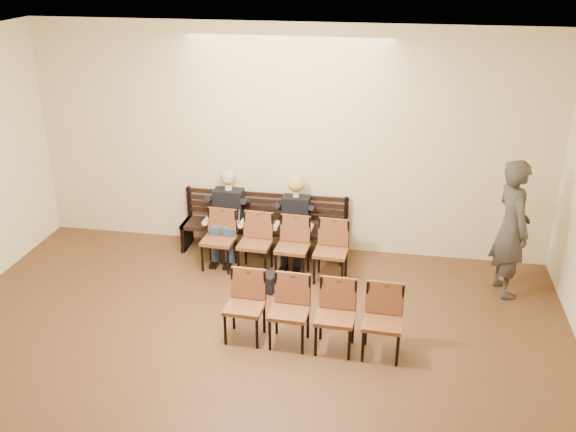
% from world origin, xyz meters
% --- Properties ---
extents(room_walls, '(8.02, 10.01, 3.51)m').
position_xyz_m(room_walls, '(0.00, 0.79, 2.54)').
color(room_walls, beige).
rests_on(room_walls, ground).
extents(bench, '(2.60, 0.90, 0.45)m').
position_xyz_m(bench, '(-0.32, 4.65, 0.23)').
color(bench, black).
rests_on(bench, ground).
extents(seated_man, '(0.56, 0.77, 1.34)m').
position_xyz_m(seated_man, '(-0.86, 4.53, 0.67)').
color(seated_man, black).
rests_on(seated_man, ground).
extents(seated_woman, '(0.52, 0.72, 1.20)m').
position_xyz_m(seated_woman, '(0.20, 4.53, 0.60)').
color(seated_woman, black).
rests_on(seated_woman, ground).
extents(laptop, '(0.41, 0.35, 0.26)m').
position_xyz_m(laptop, '(-0.83, 4.34, 0.58)').
color(laptop, silver).
rests_on(laptop, bench).
extents(water_bottle, '(0.07, 0.07, 0.21)m').
position_xyz_m(water_bottle, '(0.31, 4.23, 0.56)').
color(water_bottle, silver).
rests_on(water_bottle, bench).
extents(bag, '(0.40, 0.33, 0.25)m').
position_xyz_m(bag, '(-0.06, 3.51, 0.13)').
color(bag, black).
rests_on(bag, ground).
extents(passerby, '(0.74, 0.93, 2.24)m').
position_xyz_m(passerby, '(3.25, 4.05, 1.12)').
color(passerby, '#38342E').
rests_on(passerby, ground).
extents(chair_row_front, '(2.18, 0.60, 0.89)m').
position_xyz_m(chair_row_front, '(-0.03, 4.00, 0.44)').
color(chair_row_front, brown).
rests_on(chair_row_front, ground).
extents(chair_row_back, '(2.14, 0.55, 0.87)m').
position_xyz_m(chair_row_back, '(0.79, 2.25, 0.44)').
color(chair_row_back, brown).
rests_on(chair_row_back, ground).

